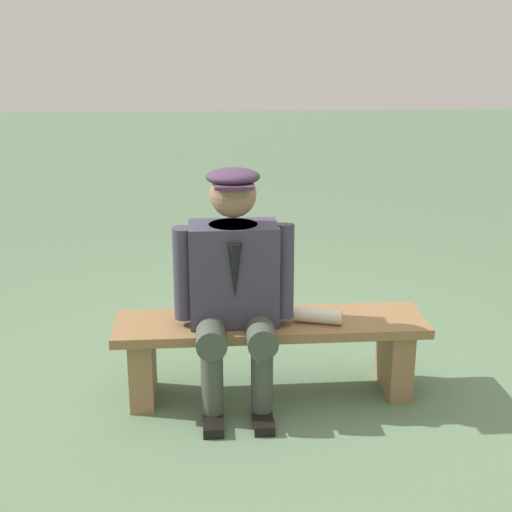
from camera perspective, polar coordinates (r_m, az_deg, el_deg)
ground_plane at (r=3.95m, az=1.12°, el=-10.79°), size 30.00×30.00×0.00m
bench at (r=3.82m, az=1.15°, el=-6.86°), size 1.62×0.41×0.42m
seated_man at (r=3.62m, az=-1.74°, el=-1.87°), size 0.62×0.57×1.23m
rolled_magazine at (r=3.73m, az=4.94°, el=-4.72°), size 0.25×0.14×0.08m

